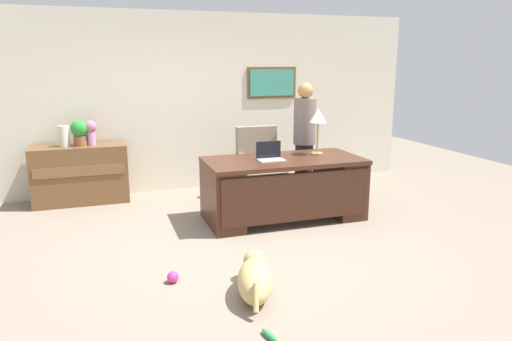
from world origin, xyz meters
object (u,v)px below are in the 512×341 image
Objects in this scene: dog_toy_ball at (173,277)px; dog_toy_bone at (270,336)px; potted_plant at (80,132)px; vase_with_flowers at (91,131)px; vase_empty at (64,136)px; desk_lamp at (318,118)px; credenza at (80,174)px; desk at (284,186)px; person_standing at (304,140)px; armchair at (260,167)px; laptop at (270,156)px; dog_lying at (255,278)px.

dog_toy_ball is 1.24m from dog_toy_bone.
vase_with_flowers is at bearing 0.00° from potted_plant.
vase_with_flowers is 1.20× the size of vase_empty.
vase_with_flowers is at bearing 152.61° from desk_lamp.
credenza is at bearing -0.44° from vase_empty.
credenza reaches higher than desk.
dog_toy_ball is (0.83, -2.94, -0.36)m from credenza.
person_standing is at bearing -13.48° from vase_empty.
laptop is at bearing -101.77° from armchair.
person_standing is 15.60× the size of dog_toy_ball.
vase_empty is 0.21m from potted_plant.
armchair is at bearing 78.23° from laptop.
desk_lamp is at bearing 11.22° from laptop.
vase_empty is at bearing 166.12° from armchair.
person_standing is 4.86× the size of vase_with_flowers.
dog_toy_bone is (-0.91, -2.47, -0.81)m from laptop.
desk_lamp reaches higher than vase_empty.
vase_with_flowers is 1.74× the size of dog_toy_bone.
person_standing is 0.78m from desk_lamp.
credenza reaches higher than dog_toy_bone.
dog_lying is 0.79m from dog_toy_ball.
potted_plant reaches higher than dog_lying.
laptop is 2.62m from vase_with_flowers.
person_standing is at bearing -15.05° from vase_with_flowers.
dog_toy_ball is (-1.63, -1.35, -0.37)m from desk.
dog_lying is at bearing -109.96° from armchair.
person_standing reaches higher than dog_lying.
vase_empty is (-2.44, 1.59, 0.13)m from laptop.
desk is at bearing -31.16° from vase_empty.
armchair is 9.77× the size of dog_toy_ball.
laptop is at bearing -34.94° from credenza.
credenza is at bearing 108.53° from dog_toy_bone.
potted_plant is at bearing 0.00° from vase_empty.
desk_lamp is (0.71, 0.14, 0.41)m from laptop.
desk is at bearing -90.19° from armchair.
dog_toy_bone is at bearing -73.84° from vase_with_flowers.
person_standing is at bearing 79.84° from desk_lamp.
desk_lamp reaches higher than potted_plant.
dog_toy_bone is at bearing -121.72° from desk_lamp.
person_standing is at bearing 51.89° from desk.
dog_lying is 4.09× the size of dog_toy_bone.
potted_plant reaches higher than dog_toy_ball.
dog_toy_ball reaches higher than dog_toy_bone.
armchair is at bearing -15.93° from vase_with_flowers.
desk is 2.96m from potted_plant.
potted_plant is (-2.93, 1.45, -0.23)m from desk_lamp.
dog_lying is at bearing -113.90° from laptop.
person_standing reaches higher than desk.
armchair is 3.64× the size of vase_empty.
laptop is at bearing 43.25° from dog_toy_ball.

